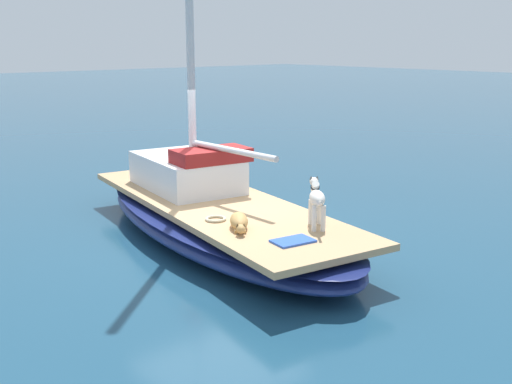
{
  "coord_description": "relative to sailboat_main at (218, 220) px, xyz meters",
  "views": [
    {
      "loc": [
        -6.29,
        -8.1,
        3.33
      ],
      "look_at": [
        0.0,
        -1.0,
        1.01
      ],
      "focal_mm": 43.45,
      "sensor_mm": 36.0,
      "label": 1
    }
  ],
  "objects": [
    {
      "name": "dog_white",
      "position": [
        0.19,
        -2.13,
        0.75
      ],
      "size": [
        0.65,
        0.78,
        0.7
      ],
      "color": "silver",
      "rests_on": "sailboat_main"
    },
    {
      "name": "ground_plane",
      "position": [
        0.0,
        0.0,
        -0.34
      ],
      "size": [
        120.0,
        120.0,
        0.0
      ],
      "primitive_type": "plane",
      "color": "navy"
    },
    {
      "name": "cabin_house",
      "position": [
        0.2,
        1.1,
        0.67
      ],
      "size": [
        1.75,
        2.43,
        0.84
      ],
      "color": "silver",
      "rests_on": "sailboat_main"
    },
    {
      "name": "deck_towel",
      "position": [
        -0.58,
        -2.42,
        0.34
      ],
      "size": [
        0.61,
        0.45,
        0.03
      ],
      "primitive_type": "cube",
      "rotation": [
        0.0,
        0.0,
        -0.17
      ],
      "color": "blue",
      "rests_on": "sailboat_main"
    },
    {
      "name": "deck_winch",
      "position": [
        0.4,
        -1.92,
        0.42
      ],
      "size": [
        0.16,
        0.16,
        0.21
      ],
      "color": "#B7B7BC",
      "rests_on": "sailboat_main"
    },
    {
      "name": "dog_tan",
      "position": [
        -0.74,
        -1.46,
        0.43
      ],
      "size": [
        0.63,
        0.82,
        0.22
      ],
      "color": "tan",
      "rests_on": "sailboat_main"
    },
    {
      "name": "coiled_rope",
      "position": [
        -0.72,
        -0.88,
        0.35
      ],
      "size": [
        0.32,
        0.32,
        0.04
      ],
      "primitive_type": "torus",
      "color": "beige",
      "rests_on": "sailboat_main"
    },
    {
      "name": "sailboat_main",
      "position": [
        0.0,
        0.0,
        0.0
      ],
      "size": [
        3.69,
        7.56,
        0.66
      ],
      "color": "navy",
      "rests_on": "ground"
    }
  ]
}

